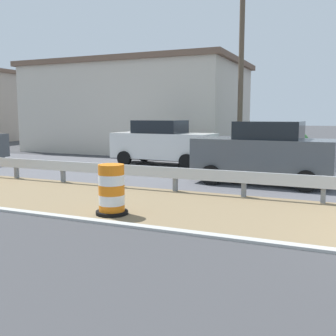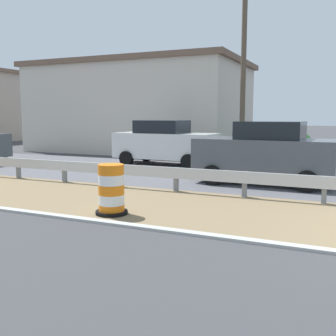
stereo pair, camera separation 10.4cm
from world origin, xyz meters
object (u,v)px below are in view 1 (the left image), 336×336
(traffic_barrel_close, at_px, (112,192))
(car_lead_near_lane, at_px, (264,153))
(utility_pole_near, at_px, (241,59))
(car_trailing_near_lane, at_px, (163,143))

(traffic_barrel_close, xyz_separation_m, car_lead_near_lane, (5.46, -2.38, 0.50))
(utility_pole_near, bearing_deg, car_trailing_near_lane, 131.33)
(traffic_barrel_close, distance_m, car_trailing_near_lane, 9.01)
(utility_pole_near, bearing_deg, traffic_barrel_close, 178.88)
(traffic_barrel_close, height_order, utility_pole_near, utility_pole_near)
(traffic_barrel_close, bearing_deg, utility_pole_near, -1.12)
(traffic_barrel_close, bearing_deg, car_trailing_near_lane, 16.89)
(utility_pole_near, bearing_deg, car_lead_near_lane, -159.01)
(car_lead_near_lane, relative_size, car_trailing_near_lane, 0.96)
(car_lead_near_lane, relative_size, utility_pole_near, 0.48)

